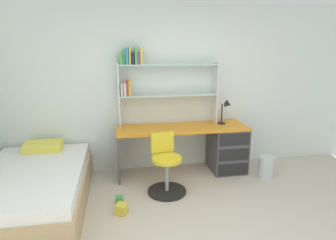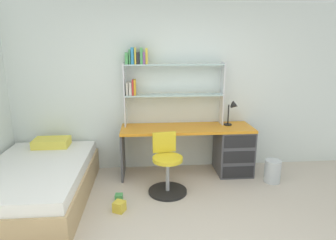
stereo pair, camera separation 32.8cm
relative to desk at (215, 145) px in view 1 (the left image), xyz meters
The scene contains 9 objects.
room_shell 2.19m from the desk, 158.48° to the right, with size 6.03×5.49×2.57m.
desk is the anchor object (origin of this frame).
bookshelf_hutch 1.40m from the desk, 169.40° to the left, with size 1.50×0.22×1.16m.
desk_lamp 0.61m from the desk, 11.50° to the left, with size 0.20×0.17×0.38m.
swivel_chair 1.04m from the desk, 147.73° to the right, with size 0.52×0.52×0.79m.
bed_platform 2.62m from the desk, 165.36° to the right, with size 1.25×1.93×0.60m.
waste_bin 0.82m from the desk, 29.96° to the right, with size 0.23×0.23×0.33m, color silver.
toy_block_yellow_1 1.82m from the desk, 145.89° to the right, with size 0.13×0.13×0.13m, color gold.
toy_block_green_2 1.72m from the desk, 153.15° to the right, with size 0.09×0.09×0.09m, color #479E51.
Camera 1 is at (-0.81, -2.14, 1.90)m, focal length 30.84 mm.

